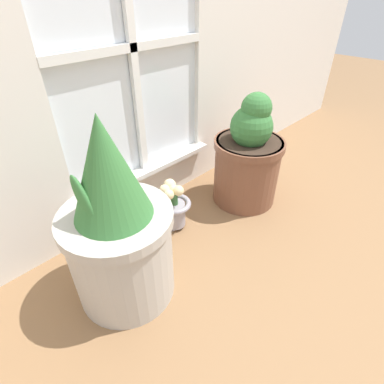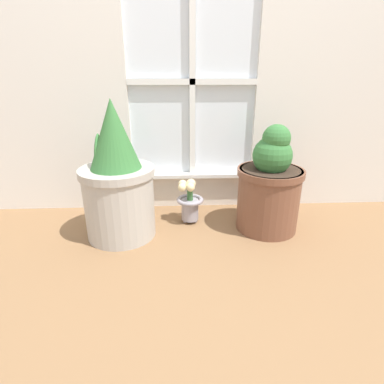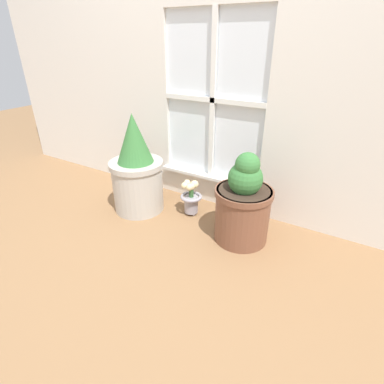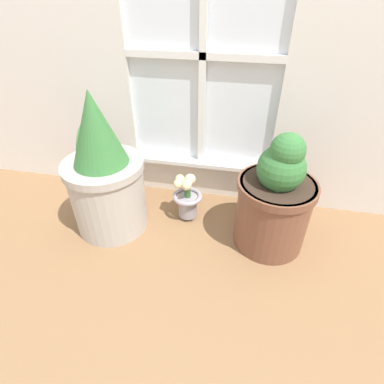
# 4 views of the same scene
# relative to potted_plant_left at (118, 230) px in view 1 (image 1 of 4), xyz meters

# --- Properties ---
(ground_plane) EXTENTS (10.00, 10.00, 0.00)m
(ground_plane) POSITION_rel_potted_plant_left_xyz_m (0.42, -0.19, -0.32)
(ground_plane) COLOR olive
(potted_plant_left) EXTENTS (0.40, 0.40, 0.75)m
(potted_plant_left) POSITION_rel_potted_plant_left_xyz_m (0.00, 0.00, 0.00)
(potted_plant_left) COLOR #B7B2A8
(potted_plant_left) RESTS_ON ground_plane
(potted_plant_right) EXTENTS (0.37, 0.37, 0.62)m
(potted_plant_right) POSITION_rel_potted_plant_left_xyz_m (0.85, 0.04, -0.06)
(potted_plant_right) COLOR brown
(potted_plant_right) RESTS_ON ground_plane
(flower_vase) EXTENTS (0.16, 0.16, 0.27)m
(flower_vase) POSITION_rel_potted_plant_left_xyz_m (0.39, 0.14, -0.18)
(flower_vase) COLOR #99939E
(flower_vase) RESTS_ON ground_plane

